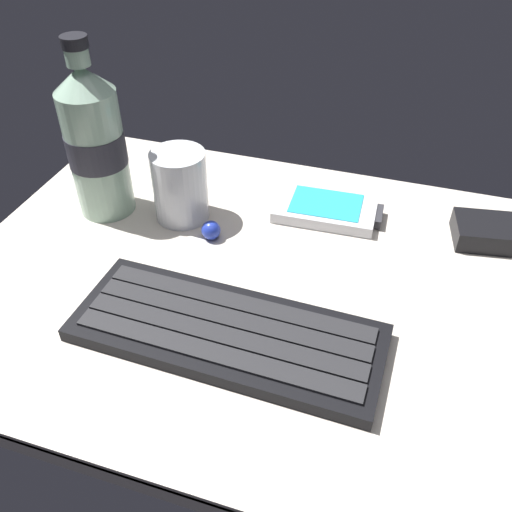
{
  "coord_description": "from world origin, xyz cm",
  "views": [
    {
      "loc": [
        13.07,
        -40.88,
        38.84
      ],
      "look_at": [
        0.0,
        0.0,
        3.0
      ],
      "focal_mm": 38.44,
      "sensor_mm": 36.0,
      "label": 1
    }
  ],
  "objects_px": {
    "keyboard": "(227,332)",
    "trackball_mouse": "(211,230)",
    "water_bottle": "(95,142)",
    "charger_block": "(486,232)",
    "handheld_device": "(327,208)",
    "juice_cup": "(180,188)"
  },
  "relations": [
    {
      "from": "juice_cup",
      "to": "handheld_device",
      "type": "bearing_deg",
      "value": 19.15
    },
    {
      "from": "keyboard",
      "to": "water_bottle",
      "type": "xyz_separation_m",
      "value": [
        -0.21,
        0.16,
        0.08
      ]
    },
    {
      "from": "water_bottle",
      "to": "charger_block",
      "type": "xyz_separation_m",
      "value": [
        0.44,
        0.07,
        -0.08
      ]
    },
    {
      "from": "keyboard",
      "to": "handheld_device",
      "type": "relative_size",
      "value": 2.25
    },
    {
      "from": "charger_block",
      "to": "trackball_mouse",
      "type": "xyz_separation_m",
      "value": [
        -0.3,
        -0.09,
        -0.0
      ]
    },
    {
      "from": "keyboard",
      "to": "water_bottle",
      "type": "bearing_deg",
      "value": 143.78
    },
    {
      "from": "charger_block",
      "to": "trackball_mouse",
      "type": "bearing_deg",
      "value": -163.13
    },
    {
      "from": "juice_cup",
      "to": "trackball_mouse",
      "type": "distance_m",
      "value": 0.06
    },
    {
      "from": "keyboard",
      "to": "trackball_mouse",
      "type": "xyz_separation_m",
      "value": [
        -0.07,
        0.14,
        0.0
      ]
    },
    {
      "from": "keyboard",
      "to": "juice_cup",
      "type": "xyz_separation_m",
      "value": [
        -0.12,
        0.17,
        0.03
      ]
    },
    {
      "from": "juice_cup",
      "to": "trackball_mouse",
      "type": "xyz_separation_m",
      "value": [
        0.05,
        -0.03,
        -0.03
      ]
    },
    {
      "from": "juice_cup",
      "to": "charger_block",
      "type": "distance_m",
      "value": 0.35
    },
    {
      "from": "trackball_mouse",
      "to": "water_bottle",
      "type": "bearing_deg",
      "value": 172.95
    },
    {
      "from": "handheld_device",
      "to": "water_bottle",
      "type": "distance_m",
      "value": 0.28
    },
    {
      "from": "handheld_device",
      "to": "keyboard",
      "type": "bearing_deg",
      "value": -101.55
    },
    {
      "from": "keyboard",
      "to": "juice_cup",
      "type": "relative_size",
      "value": 3.45
    },
    {
      "from": "juice_cup",
      "to": "trackball_mouse",
      "type": "bearing_deg",
      "value": -32.19
    },
    {
      "from": "handheld_device",
      "to": "charger_block",
      "type": "bearing_deg",
      "value": 0.81
    },
    {
      "from": "water_bottle",
      "to": "charger_block",
      "type": "distance_m",
      "value": 0.45
    },
    {
      "from": "water_bottle",
      "to": "handheld_device",
      "type": "bearing_deg",
      "value": 15.17
    },
    {
      "from": "keyboard",
      "to": "handheld_device",
      "type": "xyz_separation_m",
      "value": [
        0.05,
        0.23,
        -0.0
      ]
    },
    {
      "from": "handheld_device",
      "to": "juice_cup",
      "type": "bearing_deg",
      "value": -160.85
    }
  ]
}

